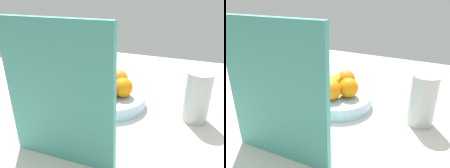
% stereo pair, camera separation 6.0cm
% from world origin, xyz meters
% --- Properties ---
extents(ground_plane, '(1.80, 1.40, 0.03)m').
position_xyz_m(ground_plane, '(0.00, 0.00, -0.01)').
color(ground_plane, beige).
extents(fruit_bowl, '(0.25, 0.25, 0.05)m').
position_xyz_m(fruit_bowl, '(0.01, 0.01, 0.02)').
color(fruit_bowl, '#A6C1DE').
rests_on(fruit_bowl, ground_plane).
extents(orange_front_left, '(0.07, 0.07, 0.07)m').
position_xyz_m(orange_front_left, '(-0.03, 0.01, 0.08)').
color(orange_front_left, orange).
rests_on(orange_front_left, fruit_bowl).
extents(orange_front_right, '(0.07, 0.07, 0.07)m').
position_xyz_m(orange_front_right, '(0.01, -0.06, 0.08)').
color(orange_front_right, orange).
rests_on(orange_front_right, fruit_bowl).
extents(orange_center, '(0.07, 0.07, 0.07)m').
position_xyz_m(orange_center, '(0.07, 0.01, 0.08)').
color(orange_center, orange).
rests_on(orange_center, fruit_bowl).
extents(orange_back_left, '(0.07, 0.07, 0.07)m').
position_xyz_m(orange_back_left, '(0.01, 0.05, 0.08)').
color(orange_back_left, orange).
rests_on(orange_back_left, fruit_bowl).
extents(banana_bunch, '(0.09, 0.18, 0.06)m').
position_xyz_m(banana_bunch, '(0.04, 0.00, 0.08)').
color(banana_bunch, gold).
rests_on(banana_bunch, fruit_bowl).
extents(cutting_board, '(0.28, 0.03, 0.36)m').
position_xyz_m(cutting_board, '(0.02, 0.32, 0.18)').
color(cutting_board, '#4DA596').
rests_on(cutting_board, ground_plane).
extents(thermos_tumbler, '(0.08, 0.08, 0.17)m').
position_xyz_m(thermos_tumbler, '(-0.29, 0.00, 0.08)').
color(thermos_tumbler, '#B9B6B7').
rests_on(thermos_tumbler, ground_plane).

